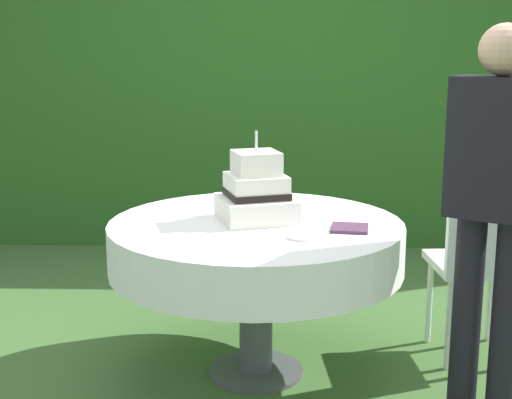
{
  "coord_description": "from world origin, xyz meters",
  "views": [
    {
      "loc": [
        0.1,
        -3.21,
        1.54
      ],
      "look_at": [
        -0.0,
        0.02,
        0.83
      ],
      "focal_mm": 51.63,
      "sensor_mm": 36.0,
      "label": 1
    }
  ],
  "objects_px": {
    "serving_plate_far": "(329,211)",
    "napkin_stack": "(350,228)",
    "wedding_cake": "(257,193)",
    "serving_plate_left": "(303,237)",
    "garden_chair": "(481,255)",
    "serving_plate_near": "(307,199)",
    "cake_table": "(256,246)",
    "standing_person": "(495,198)",
    "serving_plate_right": "(275,201)"
  },
  "relations": [
    {
      "from": "serving_plate_far",
      "to": "napkin_stack",
      "type": "bearing_deg",
      "value": -78.35
    },
    {
      "from": "wedding_cake",
      "to": "standing_person",
      "type": "bearing_deg",
      "value": -23.16
    },
    {
      "from": "wedding_cake",
      "to": "cake_table",
      "type": "bearing_deg",
      "value": -93.55
    },
    {
      "from": "serving_plate_right",
      "to": "serving_plate_near",
      "type": "bearing_deg",
      "value": 16.52
    },
    {
      "from": "cake_table",
      "to": "wedding_cake",
      "type": "relative_size",
      "value": 3.25
    },
    {
      "from": "standing_person",
      "to": "napkin_stack",
      "type": "bearing_deg",
      "value": 156.33
    },
    {
      "from": "serving_plate_near",
      "to": "serving_plate_left",
      "type": "relative_size",
      "value": 1.0
    },
    {
      "from": "serving_plate_near",
      "to": "serving_plate_left",
      "type": "xyz_separation_m",
      "value": [
        -0.05,
        -0.73,
        0.0
      ]
    },
    {
      "from": "serving_plate_right",
      "to": "serving_plate_far",
      "type": "bearing_deg",
      "value": -39.37
    },
    {
      "from": "garden_chair",
      "to": "napkin_stack",
      "type": "bearing_deg",
      "value": -156.47
    },
    {
      "from": "cake_table",
      "to": "serving_plate_left",
      "type": "bearing_deg",
      "value": -52.27
    },
    {
      "from": "serving_plate_near",
      "to": "standing_person",
      "type": "xyz_separation_m",
      "value": [
        0.7,
        -0.82,
        0.19
      ]
    },
    {
      "from": "serving_plate_near",
      "to": "napkin_stack",
      "type": "bearing_deg",
      "value": -74.68
    },
    {
      "from": "garden_chair",
      "to": "standing_person",
      "type": "distance_m",
      "value": 0.66
    },
    {
      "from": "napkin_stack",
      "to": "standing_person",
      "type": "distance_m",
      "value": 0.62
    },
    {
      "from": "garden_chair",
      "to": "serving_plate_right",
      "type": "bearing_deg",
      "value": 165.4
    },
    {
      "from": "napkin_stack",
      "to": "garden_chair",
      "type": "relative_size",
      "value": 0.18
    },
    {
      "from": "cake_table",
      "to": "serving_plate_left",
      "type": "height_order",
      "value": "serving_plate_left"
    },
    {
      "from": "serving_plate_near",
      "to": "napkin_stack",
      "type": "height_order",
      "value": "napkin_stack"
    },
    {
      "from": "serving_plate_left",
      "to": "serving_plate_right",
      "type": "bearing_deg",
      "value": 99.88
    },
    {
      "from": "serving_plate_left",
      "to": "napkin_stack",
      "type": "height_order",
      "value": "napkin_stack"
    },
    {
      "from": "serving_plate_left",
      "to": "serving_plate_right",
      "type": "relative_size",
      "value": 1.0
    },
    {
      "from": "serving_plate_near",
      "to": "serving_plate_far",
      "type": "bearing_deg",
      "value": -70.23
    },
    {
      "from": "cake_table",
      "to": "serving_plate_near",
      "type": "bearing_deg",
      "value": 61.76
    },
    {
      "from": "cake_table",
      "to": "wedding_cake",
      "type": "distance_m",
      "value": 0.24
    },
    {
      "from": "napkin_stack",
      "to": "garden_chair",
      "type": "distance_m",
      "value": 0.74
    },
    {
      "from": "serving_plate_right",
      "to": "garden_chair",
      "type": "distance_m",
      "value": 1.03
    },
    {
      "from": "serving_plate_right",
      "to": "napkin_stack",
      "type": "xyz_separation_m",
      "value": [
        0.32,
        -0.54,
        0.0
      ]
    },
    {
      "from": "garden_chair",
      "to": "cake_table",
      "type": "bearing_deg",
      "value": -171.37
    },
    {
      "from": "napkin_stack",
      "to": "serving_plate_left",
      "type": "bearing_deg",
      "value": -145.88
    },
    {
      "from": "serving_plate_far",
      "to": "serving_plate_left",
      "type": "height_order",
      "value": "same"
    },
    {
      "from": "napkin_stack",
      "to": "garden_chair",
      "type": "xyz_separation_m",
      "value": [
        0.65,
        0.28,
        -0.2
      ]
    },
    {
      "from": "serving_plate_right",
      "to": "napkin_stack",
      "type": "bearing_deg",
      "value": -58.88
    },
    {
      "from": "wedding_cake",
      "to": "napkin_stack",
      "type": "relative_size",
      "value": 2.58
    },
    {
      "from": "serving_plate_left",
      "to": "garden_chair",
      "type": "bearing_deg",
      "value": 26.28
    },
    {
      "from": "serving_plate_left",
      "to": "serving_plate_right",
      "type": "xyz_separation_m",
      "value": [
        -0.12,
        0.68,
        0.0
      ]
    },
    {
      "from": "serving_plate_left",
      "to": "garden_chair",
      "type": "distance_m",
      "value": 0.98
    },
    {
      "from": "cake_table",
      "to": "serving_plate_near",
      "type": "distance_m",
      "value": 0.54
    },
    {
      "from": "garden_chair",
      "to": "standing_person",
      "type": "bearing_deg",
      "value": -101.78
    },
    {
      "from": "serving_plate_right",
      "to": "serving_plate_left",
      "type": "bearing_deg",
      "value": -80.12
    },
    {
      "from": "wedding_cake",
      "to": "serving_plate_left",
      "type": "distance_m",
      "value": 0.39
    },
    {
      "from": "serving_plate_right",
      "to": "garden_chair",
      "type": "bearing_deg",
      "value": -14.6
    },
    {
      "from": "cake_table",
      "to": "standing_person",
      "type": "distance_m",
      "value": 1.06
    },
    {
      "from": "wedding_cake",
      "to": "garden_chair",
      "type": "relative_size",
      "value": 0.46
    },
    {
      "from": "cake_table",
      "to": "serving_plate_near",
      "type": "relative_size",
      "value": 10.14
    },
    {
      "from": "cake_table",
      "to": "standing_person",
      "type": "xyz_separation_m",
      "value": [
        0.95,
        -0.36,
        0.31
      ]
    },
    {
      "from": "cake_table",
      "to": "serving_plate_right",
      "type": "distance_m",
      "value": 0.44
    },
    {
      "from": "wedding_cake",
      "to": "serving_plate_right",
      "type": "xyz_separation_m",
      "value": [
        0.08,
        0.37,
        -0.12
      ]
    },
    {
      "from": "wedding_cake",
      "to": "serving_plate_far",
      "type": "relative_size",
      "value": 3.53
    },
    {
      "from": "cake_table",
      "to": "napkin_stack",
      "type": "bearing_deg",
      "value": -16.66
    }
  ]
}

